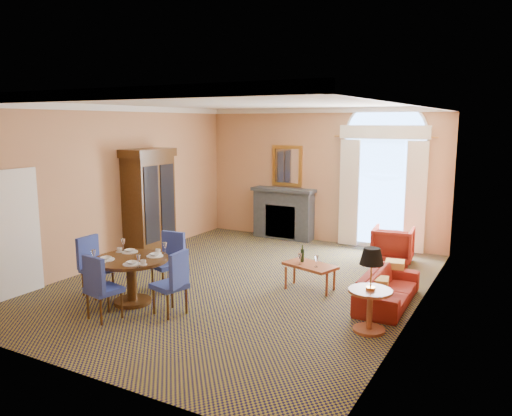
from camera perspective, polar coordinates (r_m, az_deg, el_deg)
The scene contains 12 objects.
ground at distance 9.10m, azimuth -1.54°, elevation -8.56°, with size 7.50×7.50×0.00m, color #131136.
room_envelope at distance 9.24m, azimuth 0.37°, elevation 7.58°, with size 6.04×7.52×3.45m.
armoire at distance 10.93m, azimuth -12.14°, elevation 0.35°, with size 0.66×1.18×2.31m.
dining_table at distance 8.21m, azimuth -14.07°, elevation -6.85°, with size 1.19×1.19×0.95m.
dining_chair_north at distance 8.79m, azimuth -9.84°, elevation -5.52°, with size 0.56×0.56×0.99m.
dining_chair_south at distance 7.62m, azimuth -17.47°, elevation -8.26°, with size 0.52×0.52×0.99m.
dining_chair_east at distance 7.58m, azimuth -9.33°, elevation -8.00°, with size 0.54×0.54×0.99m.
dining_chair_west at distance 8.80m, azimuth -18.15°, elevation -5.87°, with size 0.51×0.51×0.99m.
sofa at distance 8.31m, azimuth 14.83°, elevation -8.85°, with size 1.75×0.69×0.51m, color maroon.
armchair at distance 10.68m, azimuth 15.38°, elevation -4.07°, with size 0.79×0.82×0.74m, color maroon.
coffee_table at distance 8.69m, azimuth 6.16°, elevation -6.62°, with size 1.00×0.74×0.75m.
side_table at distance 7.05m, azimuth 12.99°, elevation -8.09°, with size 0.60×0.60×1.16m.
Camera 1 is at (4.39, -7.44, 2.87)m, focal length 35.00 mm.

